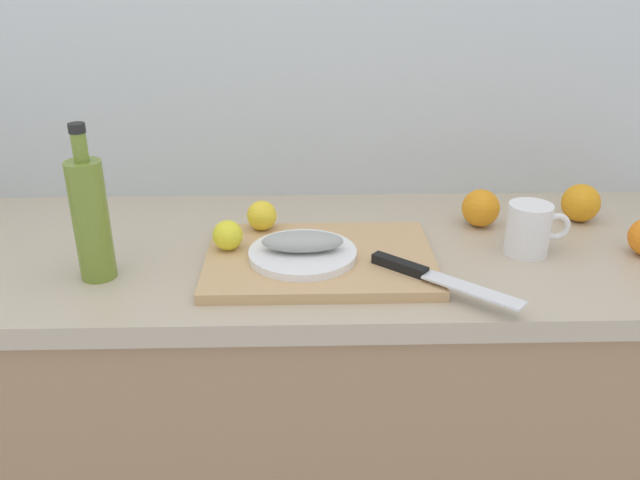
# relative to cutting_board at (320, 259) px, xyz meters

# --- Properties ---
(back_wall) EXTENTS (3.20, 0.05, 2.50)m
(back_wall) POSITION_rel_cutting_board_xyz_m (-0.11, 0.40, 0.34)
(back_wall) COLOR silver
(back_wall) RESTS_ON ground_plane
(kitchen_counter) EXTENTS (2.00, 0.60, 0.90)m
(kitchen_counter) POSITION_rel_cutting_board_xyz_m (-0.11, 0.08, -0.46)
(kitchen_counter) COLOR #9E7A56
(kitchen_counter) RESTS_ON ground_plane
(cutting_board) EXTENTS (0.43, 0.31, 0.02)m
(cutting_board) POSITION_rel_cutting_board_xyz_m (0.00, 0.00, 0.00)
(cutting_board) COLOR tan
(cutting_board) RESTS_ON kitchen_counter
(white_plate) EXTENTS (0.20, 0.20, 0.01)m
(white_plate) POSITION_rel_cutting_board_xyz_m (-0.03, -0.01, 0.02)
(white_plate) COLOR white
(white_plate) RESTS_ON cutting_board
(fish_fillet) EXTENTS (0.15, 0.07, 0.04)m
(fish_fillet) POSITION_rel_cutting_board_xyz_m (-0.03, -0.01, 0.04)
(fish_fillet) COLOR #999E99
(fish_fillet) RESTS_ON white_plate
(chef_knife) EXTENTS (0.24, 0.21, 0.02)m
(chef_knife) POSITION_rel_cutting_board_xyz_m (0.18, -0.10, 0.02)
(chef_knife) COLOR silver
(chef_knife) RESTS_ON cutting_board
(lemon_0) EXTENTS (0.06, 0.06, 0.06)m
(lemon_0) POSITION_rel_cutting_board_xyz_m (-0.18, 0.03, 0.04)
(lemon_0) COLOR yellow
(lemon_0) RESTS_ON cutting_board
(lemon_1) EXTENTS (0.06, 0.06, 0.06)m
(lemon_1) POSITION_rel_cutting_board_xyz_m (-0.12, 0.12, 0.04)
(lemon_1) COLOR yellow
(lemon_1) RESTS_ON cutting_board
(olive_oil_bottle) EXTENTS (0.06, 0.06, 0.29)m
(olive_oil_bottle) POSITION_rel_cutting_board_xyz_m (-0.41, -0.04, 0.11)
(olive_oil_bottle) COLOR olive
(olive_oil_bottle) RESTS_ON kitchen_counter
(coffee_mug_0) EXTENTS (0.13, 0.09, 0.10)m
(coffee_mug_0) POSITION_rel_cutting_board_xyz_m (0.41, 0.04, 0.04)
(coffee_mug_0) COLOR white
(coffee_mug_0) RESTS_ON kitchen_counter
(orange_0) EXTENTS (0.08, 0.08, 0.08)m
(orange_0) POSITION_rel_cutting_board_xyz_m (0.58, 0.20, 0.03)
(orange_0) COLOR orange
(orange_0) RESTS_ON kitchen_counter
(orange_2) EXTENTS (0.08, 0.08, 0.08)m
(orange_2) POSITION_rel_cutting_board_xyz_m (0.35, 0.18, 0.03)
(orange_2) COLOR orange
(orange_2) RESTS_ON kitchen_counter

